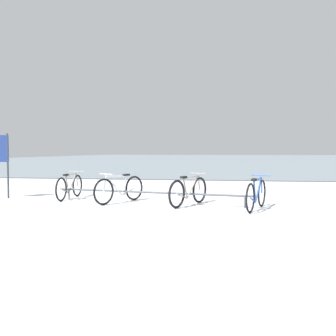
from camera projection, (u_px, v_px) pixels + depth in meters
ground at (210, 159)px, 59.62m from camera, size 80.00×132.00×0.08m
bike_rack at (150, 193)px, 8.98m from camera, size 5.21×0.94×0.31m
bicycle_0 at (70, 187)px, 9.86m from camera, size 0.46×1.68×0.75m
bicycle_1 at (120, 189)px, 9.11m from camera, size 0.89×1.55×0.77m
bicycle_2 at (189, 191)px, 8.63m from camera, size 0.82×1.56×0.77m
bicycle_3 at (256, 194)px, 8.01m from camera, size 0.67×1.55×0.76m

